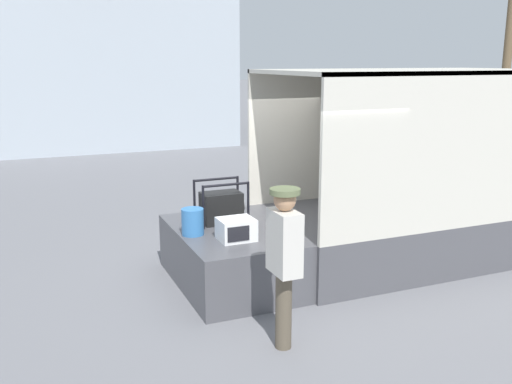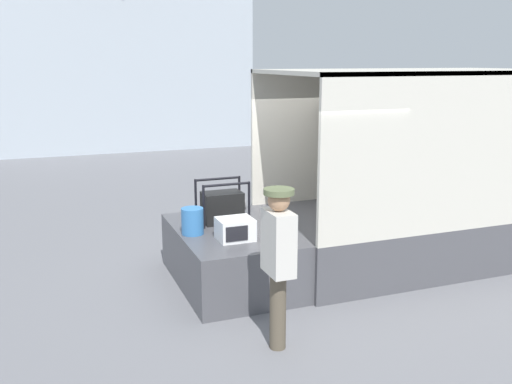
{
  "view_description": "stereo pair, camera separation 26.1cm",
  "coord_description": "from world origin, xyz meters",
  "views": [
    {
      "loc": [
        -3.39,
        -7.17,
        3.1
      ],
      "look_at": [
        -0.45,
        -0.2,
        1.34
      ],
      "focal_mm": 40.0,
      "sensor_mm": 36.0,
      "label": 1
    },
    {
      "loc": [
        -3.14,
        -7.27,
        3.1
      ],
      "look_at": [
        -0.45,
        -0.2,
        1.34
      ],
      "focal_mm": 40.0,
      "sensor_mm": 36.0,
      "label": 2
    }
  ],
  "objects": [
    {
      "name": "portable_generator",
      "position": [
        -0.74,
        0.37,
        1.03
      ],
      "size": [
        0.71,
        0.46,
        0.62
      ],
      "color": "black",
      "rests_on": "tailgate_deck"
    },
    {
      "name": "microwave",
      "position": [
        -0.85,
        -0.48,
        0.94
      ],
      "size": [
        0.46,
        0.41,
        0.29
      ],
      "color": "white",
      "rests_on": "tailgate_deck"
    },
    {
      "name": "box_truck",
      "position": [
        3.92,
        -0.0,
        0.95
      ],
      "size": [
        6.62,
        2.4,
        2.96
      ],
      "color": "white",
      "rests_on": "ground"
    },
    {
      "name": "orange_bucket",
      "position": [
        -1.3,
        -0.03,
        0.97
      ],
      "size": [
        0.3,
        0.3,
        0.36
      ],
      "color": "#3370B2",
      "rests_on": "tailgate_deck"
    },
    {
      "name": "ground_plane",
      "position": [
        0.0,
        0.0,
        0.0
      ],
      "size": [
        160.0,
        160.0,
        0.0
      ],
      "primitive_type": "plane",
      "color": "slate"
    },
    {
      "name": "house_backdrop",
      "position": [
        -0.49,
        15.61,
        4.81
      ],
      "size": [
        9.87,
        6.88,
        9.45
      ],
      "color": "#A8B2BC",
      "rests_on": "ground"
    },
    {
      "name": "worker_person",
      "position": [
        -0.87,
        -1.99,
        1.12
      ],
      "size": [
        0.32,
        0.44,
        1.8
      ],
      "color": "brown",
      "rests_on": "ground"
    },
    {
      "name": "tailgate_deck",
      "position": [
        -0.75,
        0.0,
        0.4
      ],
      "size": [
        1.5,
        2.28,
        0.79
      ],
      "primitive_type": "cube",
      "color": "#4C4C51",
      "rests_on": "ground"
    }
  ]
}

